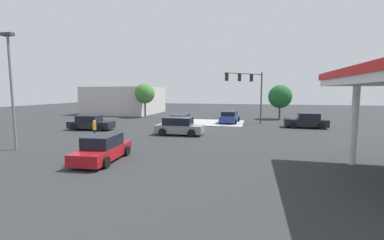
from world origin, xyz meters
name	(u,v)px	position (x,y,z in m)	size (l,w,h in m)	color
ground_plane	(192,130)	(0.00, 0.00, 0.00)	(112.92, 112.92, 0.00)	#2B2D30
crosswalk_markings	(204,122)	(0.00, -6.69, 0.00)	(9.93, 6.30, 0.01)	silver
traffic_signal_mast	(249,86)	(-5.62, -5.62, 4.62)	(4.19, 4.19, 6.24)	#47474C
car_0	(230,117)	(-3.23, -7.17, 0.70)	(2.40, 4.80, 1.46)	navy
car_1	(103,149)	(2.18, 12.80, 0.68)	(2.23, 4.39, 1.47)	maroon
car_2	(180,121)	(1.79, -1.57, 0.66)	(2.06, 4.47, 1.37)	silver
car_3	(306,121)	(-11.77, -4.20, 0.74)	(4.45, 2.18, 1.61)	black
car_4	(179,126)	(0.41, 3.29, 0.76)	(4.29, 2.24, 1.59)	gray
car_5	(91,123)	(10.13, 2.49, 0.69)	(4.63, 2.23, 1.48)	black
corner_building	(125,100)	(16.46, -16.96, 2.35)	(11.26, 11.26, 4.70)	#BCB7B2
pedestrian	(95,128)	(6.76, 6.81, 0.86)	(0.41, 0.41, 1.56)	#232842
street_light_pole_a	(11,81)	(9.48, 11.71, 4.64)	(0.80, 0.36, 7.71)	slate
tree_corner_a	(280,97)	(-9.81, -12.93, 3.21)	(3.29, 3.29, 4.87)	brown
tree_corner_b	(145,94)	(9.95, -10.82, 3.61)	(3.01, 3.01, 5.14)	brown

